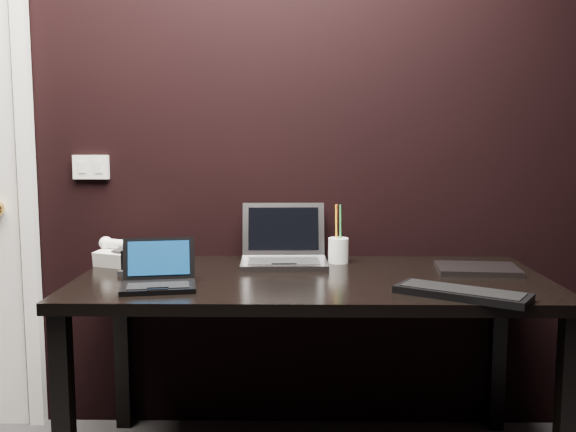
{
  "coord_description": "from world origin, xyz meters",
  "views": [
    {
      "loc": [
        0.25,
        -0.9,
        1.24
      ],
      "look_at": [
        0.21,
        1.35,
        0.97
      ],
      "focal_mm": 40.0,
      "sensor_mm": 36.0,
      "label": 1
    }
  ],
  "objects_px": {
    "closed_laptop": "(477,269)",
    "pen_cup": "(338,249)",
    "netbook": "(159,278)",
    "mobile_phone": "(127,266)",
    "desk": "(312,297)",
    "desk_phone": "(126,254)",
    "ext_keyboard": "(462,293)",
    "silver_laptop": "(284,253)"
  },
  "relations": [
    {
      "from": "desk",
      "to": "silver_laptop",
      "type": "xyz_separation_m",
      "value": [
        -0.11,
        0.22,
        0.12
      ]
    },
    {
      "from": "ext_keyboard",
      "to": "desk_phone",
      "type": "xyz_separation_m",
      "value": [
        -1.2,
        0.5,
        0.03
      ]
    },
    {
      "from": "desk",
      "to": "mobile_phone",
      "type": "bearing_deg",
      "value": 178.99
    },
    {
      "from": "desk_phone",
      "to": "mobile_phone",
      "type": "relative_size",
      "value": 2.8
    },
    {
      "from": "closed_laptop",
      "to": "desk_phone",
      "type": "xyz_separation_m",
      "value": [
        -1.36,
        0.11,
        0.03
      ]
    },
    {
      "from": "silver_laptop",
      "to": "closed_laptop",
      "type": "relative_size",
      "value": 1.1
    },
    {
      "from": "desk",
      "to": "ext_keyboard",
      "type": "relative_size",
      "value": 3.97
    },
    {
      "from": "silver_laptop",
      "to": "closed_laptop",
      "type": "bearing_deg",
      "value": -10.26
    },
    {
      "from": "netbook",
      "to": "desk_phone",
      "type": "distance_m",
      "value": 0.44
    },
    {
      "from": "netbook",
      "to": "silver_laptop",
      "type": "relative_size",
      "value": 0.8
    },
    {
      "from": "silver_laptop",
      "to": "netbook",
      "type": "bearing_deg",
      "value": -135.57
    },
    {
      "from": "closed_laptop",
      "to": "desk_phone",
      "type": "bearing_deg",
      "value": 175.39
    },
    {
      "from": "ext_keyboard",
      "to": "closed_laptop",
      "type": "height_order",
      "value": "ext_keyboard"
    },
    {
      "from": "silver_laptop",
      "to": "desk_phone",
      "type": "distance_m",
      "value": 0.63
    },
    {
      "from": "netbook",
      "to": "mobile_phone",
      "type": "relative_size",
      "value": 3.1
    },
    {
      "from": "silver_laptop",
      "to": "desk_phone",
      "type": "relative_size",
      "value": 1.38
    },
    {
      "from": "desk_phone",
      "to": "pen_cup",
      "type": "height_order",
      "value": "pen_cup"
    },
    {
      "from": "desk",
      "to": "ext_keyboard",
      "type": "height_order",
      "value": "ext_keyboard"
    },
    {
      "from": "netbook",
      "to": "mobile_phone",
      "type": "height_order",
      "value": "netbook"
    },
    {
      "from": "mobile_phone",
      "to": "pen_cup",
      "type": "xyz_separation_m",
      "value": [
        0.79,
        0.24,
        0.02
      ]
    },
    {
      "from": "desk",
      "to": "mobile_phone",
      "type": "xyz_separation_m",
      "value": [
        -0.68,
        0.01,
        0.11
      ]
    },
    {
      "from": "ext_keyboard",
      "to": "pen_cup",
      "type": "relative_size",
      "value": 1.81
    },
    {
      "from": "netbook",
      "to": "silver_laptop",
      "type": "height_order",
      "value": "silver_laptop"
    },
    {
      "from": "desk",
      "to": "closed_laptop",
      "type": "height_order",
      "value": "closed_laptop"
    },
    {
      "from": "closed_laptop",
      "to": "pen_cup",
      "type": "height_order",
      "value": "pen_cup"
    },
    {
      "from": "desk_phone",
      "to": "pen_cup",
      "type": "distance_m",
      "value": 0.85
    },
    {
      "from": "netbook",
      "to": "pen_cup",
      "type": "height_order",
      "value": "pen_cup"
    },
    {
      "from": "desk",
      "to": "ext_keyboard",
      "type": "bearing_deg",
      "value": -32.52
    },
    {
      "from": "ext_keyboard",
      "to": "closed_laptop",
      "type": "distance_m",
      "value": 0.42
    },
    {
      "from": "silver_laptop",
      "to": "desk_phone",
      "type": "bearing_deg",
      "value": -177.86
    },
    {
      "from": "desk",
      "to": "desk_phone",
      "type": "xyz_separation_m",
      "value": [
        -0.73,
        0.2,
        0.12
      ]
    },
    {
      "from": "netbook",
      "to": "closed_laptop",
      "type": "xyz_separation_m",
      "value": [
        1.15,
        0.27,
        -0.02
      ]
    },
    {
      "from": "netbook",
      "to": "silver_laptop",
      "type": "bearing_deg",
      "value": 44.43
    },
    {
      "from": "netbook",
      "to": "silver_laptop",
      "type": "distance_m",
      "value": 0.58
    },
    {
      "from": "ext_keyboard",
      "to": "desk_phone",
      "type": "distance_m",
      "value": 1.3
    },
    {
      "from": "netbook",
      "to": "closed_laptop",
      "type": "distance_m",
      "value": 1.18
    },
    {
      "from": "netbook",
      "to": "pen_cup",
      "type": "bearing_deg",
      "value": 34.78
    },
    {
      "from": "ext_keyboard",
      "to": "desk_phone",
      "type": "height_order",
      "value": "desk_phone"
    },
    {
      "from": "silver_laptop",
      "to": "pen_cup",
      "type": "relative_size",
      "value": 1.47
    },
    {
      "from": "netbook",
      "to": "pen_cup",
      "type": "xyz_separation_m",
      "value": [
        0.63,
        0.44,
        0.02
      ]
    },
    {
      "from": "mobile_phone",
      "to": "ext_keyboard",
      "type": "bearing_deg",
      "value": -15.17
    },
    {
      "from": "silver_laptop",
      "to": "desk",
      "type": "bearing_deg",
      "value": -64.56
    }
  ]
}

